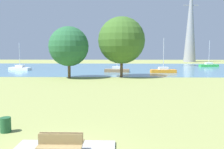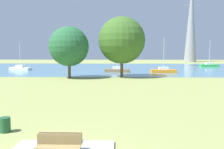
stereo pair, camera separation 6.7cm
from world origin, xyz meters
The scene contains 12 objects.
ground_plane centered at (0.00, 22.00, 0.00)m, with size 160.00×160.00×0.00m, color #8C9351.
bench_facing_water centered at (0.00, 0.27, 0.47)m, with size 1.80×0.48×0.89m.
bench_facing_inland centered at (0.00, -0.27, 0.47)m, with size 1.80×0.48×0.89m.
litter_bin centered at (-3.63, 2.96, 0.40)m, with size 0.56×0.56×0.80m, color #1E512D.
water_surface centered at (0.00, 50.00, 0.01)m, with size 140.00×40.00×0.02m, color teal.
sailboat_green centered at (25.76, 55.48, 0.46)m, with size 4.94×2.04×6.71m.
sailboat_orange centered at (10.94, 38.01, 0.46)m, with size 4.87×1.75×6.61m.
sailboat_white centered at (-18.84, 43.61, 0.45)m, with size 5.02×2.70×5.81m.
sailboat_brown centered at (2.11, 39.09, 0.45)m, with size 4.93×2.01×5.69m.
tree_west_near centered at (-5.24, 28.61, 4.90)m, with size 6.11×6.11×7.96m.
tree_mid_shore centered at (2.86, 30.36, 5.88)m, with size 7.48×7.48×9.63m.
electricity_pylon centered at (28.30, 82.26, 14.53)m, with size 6.40×4.40×29.03m.
Camera 2 is at (2.40, -9.87, 4.36)m, focal length 40.29 mm.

